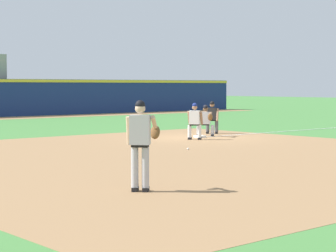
{
  "coord_description": "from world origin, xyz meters",
  "views": [
    {
      "loc": [
        -18.61,
        -19.55,
        2.15
      ],
      "look_at": [
        -7.32,
        -6.46,
        1.08
      ],
      "focal_mm": 70.0,
      "sensor_mm": 36.0,
      "label": 1
    }
  ],
  "objects_px": {
    "first_baseman": "(206,119)",
    "baseball": "(188,149)",
    "baserunner": "(195,120)",
    "pitcher": "(141,140)",
    "umpire": "(212,116)",
    "first_base_bag": "(200,137)"
  },
  "relations": [
    {
      "from": "pitcher",
      "to": "baserunner",
      "type": "xyz_separation_m",
      "value": [
        9.52,
        8.58,
        -0.27
      ]
    },
    {
      "from": "pitcher",
      "to": "first_baseman",
      "type": "xyz_separation_m",
      "value": [
        11.01,
        9.48,
        -0.33
      ]
    },
    {
      "from": "baseball",
      "to": "baserunner",
      "type": "distance_m",
      "value": 4.21
    },
    {
      "from": "first_baseman",
      "to": "umpire",
      "type": "bearing_deg",
      "value": 36.02
    },
    {
      "from": "umpire",
      "to": "baseball",
      "type": "bearing_deg",
      "value": -140.81
    },
    {
      "from": "first_baseman",
      "to": "baseball",
      "type": "bearing_deg",
      "value": -139.92
    },
    {
      "from": "first_baseman",
      "to": "first_base_bag",
      "type": "bearing_deg",
      "value": -156.07
    },
    {
      "from": "pitcher",
      "to": "baserunner",
      "type": "relative_size",
      "value": 1.27
    },
    {
      "from": "first_base_bag",
      "to": "umpire",
      "type": "distance_m",
      "value": 2.4
    },
    {
      "from": "umpire",
      "to": "first_base_bag",
      "type": "bearing_deg",
      "value": -147.41
    },
    {
      "from": "first_baseman",
      "to": "baserunner",
      "type": "height_order",
      "value": "baserunner"
    },
    {
      "from": "pitcher",
      "to": "umpire",
      "type": "distance_m",
      "value": 16.16
    },
    {
      "from": "pitcher",
      "to": "umpire",
      "type": "height_order",
      "value": "pitcher"
    },
    {
      "from": "first_baseman",
      "to": "umpire",
      "type": "height_order",
      "value": "umpire"
    },
    {
      "from": "pitcher",
      "to": "first_baseman",
      "type": "relative_size",
      "value": 1.39
    },
    {
      "from": "baserunner",
      "to": "first_baseman",
      "type": "bearing_deg",
      "value": 31.15
    },
    {
      "from": "pitcher",
      "to": "first_baseman",
      "type": "bearing_deg",
      "value": 40.74
    },
    {
      "from": "first_baseman",
      "to": "baserunner",
      "type": "xyz_separation_m",
      "value": [
        -1.49,
        -0.9,
        0.06
      ]
    },
    {
      "from": "first_baseman",
      "to": "baserunner",
      "type": "bearing_deg",
      "value": -148.85
    },
    {
      "from": "first_base_bag",
      "to": "first_baseman",
      "type": "bearing_deg",
      "value": 23.93
    },
    {
      "from": "pitcher",
      "to": "baserunner",
      "type": "bearing_deg",
      "value": 42.04
    },
    {
      "from": "first_base_bag",
      "to": "baserunner",
      "type": "xyz_separation_m",
      "value": [
        -0.89,
        -0.64,
        0.75
      ]
    }
  ]
}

